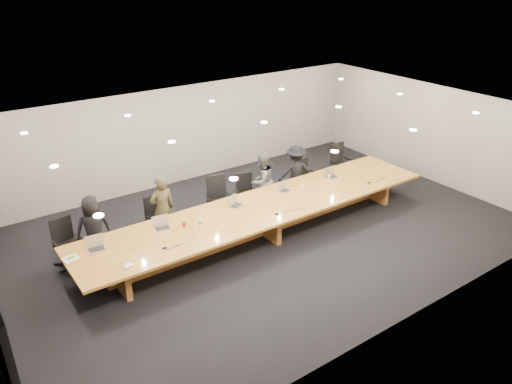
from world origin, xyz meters
The scene contains 28 objects.
ground centered at (0.00, 0.00, 0.00)m, with size 12.00×12.00×0.00m, color black.
back_wall centered at (0.00, 4.00, 1.40)m, with size 12.00×0.02×2.80m, color beige.
conference_table centered at (0.00, 0.00, 0.52)m, with size 9.00×1.80×0.75m.
chair_far_left centered at (-4.15, 1.32, 0.54)m, with size 0.55×0.55×1.08m, color black, non-canonical shape.
chair_left centered at (-2.06, 1.30, 0.53)m, with size 0.54×0.54×1.06m, color black, non-canonical shape.
chair_mid_left centered at (-0.47, 1.18, 0.59)m, with size 0.60×0.60×1.19m, color black, non-canonical shape.
chair_mid_right centered at (0.39, 1.29, 0.50)m, with size 0.51×0.51×1.01m, color black, non-canonical shape.
chair_right centered at (2.42, 1.18, 0.51)m, with size 0.52×0.52×1.01m, color black, non-canonical shape.
chair_far_right centered at (3.73, 1.23, 0.58)m, with size 0.59×0.59×1.16m, color black, non-canonical shape.
person_a centered at (-3.59, 1.24, 0.75)m, with size 0.73×0.47×1.49m, color black.
person_b centered at (-2.03, 1.13, 0.80)m, with size 0.59×0.39×1.61m, color #322E1B.
person_c centered at (0.81, 1.19, 0.76)m, with size 0.74×0.58×1.52m, color #4E4E50.
person_d centered at (1.92, 1.17, 0.75)m, with size 0.97×0.56×1.51m, color black.
laptop_a centered at (-3.83, 0.33, 0.89)m, with size 0.36×0.26×0.28m, color #C2B394, non-canonical shape.
laptop_b centered at (-2.40, 0.35, 0.89)m, with size 0.35×0.26×0.28m, color #C4B096, non-canonical shape.
laptop_c centered at (-0.51, 0.36, 0.88)m, with size 0.32×0.23×0.25m, color #BBAB8E, non-canonical shape.
laptop_d centered at (0.94, 0.36, 0.87)m, with size 0.29×0.21×0.23m, color #B8AB8D, non-canonical shape.
laptop_e centered at (2.48, 0.32, 0.88)m, with size 0.34×0.25×0.27m, color #B9AE8D, non-canonical shape.
water_bottle centered at (-1.69, -0.02, 0.85)m, with size 0.07×0.07×0.21m, color silver.
amber_mug centered at (-1.96, 0.20, 0.80)m, with size 0.08×0.08×0.10m, color brown.
paper_cup_near centered at (1.39, 0.25, 0.80)m, with size 0.08×0.08×0.10m, color silver.
paper_cup_far centered at (2.37, 0.33, 0.80)m, with size 0.08×0.08×0.10m, color white.
notepad centered at (-4.35, 0.30, 0.76)m, with size 0.28×0.23×0.02m, color white.
lime_gadget centered at (-4.33, 0.30, 0.78)m, with size 0.15×0.09×0.02m, color green.
av_box centered at (-3.55, -0.58, 0.76)m, with size 0.19×0.14×0.03m, color silver.
mic_left centered at (-2.70, -0.38, 0.76)m, with size 0.10×0.10×0.03m, color black.
mic_center centered at (0.01, -0.51, 0.77)m, with size 0.12×0.12×0.03m, color black.
mic_right centered at (3.01, -0.48, 0.76)m, with size 0.11×0.11×0.03m, color black.
Camera 1 is at (-6.12, -8.38, 5.93)m, focal length 35.00 mm.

